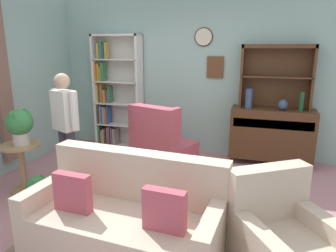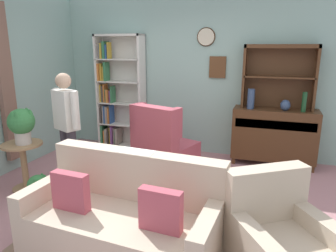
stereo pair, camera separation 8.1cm
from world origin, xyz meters
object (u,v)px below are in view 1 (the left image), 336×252
couch_floral (127,220)px  coffee_table (158,185)px  armchair_floral (282,244)px  plant_stand (22,162)px  sideboard (271,134)px  vase_tall (249,99)px  wingback_chair (161,147)px  potted_plant_large (20,124)px  person_reading (66,123)px  potted_plant_small (37,187)px  bookshelf (114,96)px  vase_round (283,105)px  bottle_wine (301,102)px  sideboard_hutch (277,68)px  book_stack (149,176)px

couch_floral → coffee_table: couch_floral is taller
armchair_floral → plant_stand: 3.29m
sideboard → armchair_floral: 2.71m
vase_tall → couch_floral: (-0.92, -2.71, -0.77)m
couch_floral → wingback_chair: wingback_chair is taller
potted_plant_large → person_reading: bearing=30.8°
couch_floral → potted_plant_small: size_ratio=5.29×
potted_plant_large → potted_plant_small: bearing=-31.8°
bookshelf → potted_plant_small: bookshelf is taller
vase_tall → coffee_table: 2.27m
bookshelf → vase_round: 2.98m
bookshelf → person_reading: size_ratio=1.35×
vase_tall → armchair_floral: size_ratio=0.30×
plant_stand → coffee_table: bearing=-0.4°
sideboard → bottle_wine: 0.69m
sideboard_hutch → sideboard: bearing=-90.0°
sideboard → vase_round: 0.52m
sideboard_hutch → couch_floral: sideboard_hutch is taller
plant_stand → book_stack: bearing=-2.4°
potted_plant_large → sideboard_hutch: bearing=34.7°
vase_tall → potted_plant_large: 3.36m
sideboard → potted_plant_small: sideboard is taller
couch_floral → potted_plant_small: 1.53m
potted_plant_small → wingback_chair: bearing=51.9°
coffee_table → armchair_floral: bearing=-26.1°
armchair_floral → wingback_chair: 2.52m
potted_plant_small → coffee_table: bearing=8.2°
coffee_table → book_stack: (-0.09, -0.06, 0.12)m
armchair_floral → potted_plant_small: (-2.82, 0.43, -0.08)m
armchair_floral → potted_plant_small: bearing=171.3°
vase_tall → armchair_floral: 2.77m
book_stack → wingback_chair: bearing=102.1°
sideboard_hutch → book_stack: (-1.34, -2.22, -1.09)m
sideboard → plant_stand: (-3.16, -2.04, -0.11)m
bottle_wine → plant_stand: bottle_wine is taller
bookshelf → vase_tall: bookshelf is taller
potted_plant_small → person_reading: size_ratio=0.22×
potted_plant_large → book_stack: size_ratio=2.36×
wingback_chair → plant_stand: wingback_chair is taller
wingback_chair → vase_round: bearing=23.5°
armchair_floral → couch_floral: bearing=-176.4°
person_reading → potted_plant_small: bearing=-102.7°
vase_round → book_stack: (-1.47, -2.05, -0.54)m
sideboard → couch_floral: sideboard is taller
vase_round → wingback_chair: vase_round is taller
sideboard → armchair_floral: (0.07, -2.70, -0.22)m
bottle_wine → coffee_table: 2.66m
sideboard_hutch → vase_round: 0.60m
bookshelf → couch_floral: size_ratio=1.13×
vase_round → armchair_floral: (-0.06, -2.63, -0.72)m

